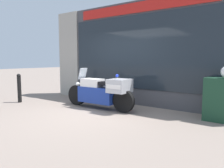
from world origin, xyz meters
name	(u,v)px	position (x,y,z in m)	size (l,w,h in m)	color
ground_plane	(90,114)	(0.00, 0.00, 0.00)	(60.00, 60.00, 0.00)	gray
shop_building	(117,54)	(-0.46, 2.00, 1.68)	(6.55, 0.55, 3.35)	#424247
window_display	(140,89)	(0.45, 2.03, 0.49)	(5.05, 0.30, 2.10)	slate
paramedic_motorcycle	(102,91)	(-0.08, 0.67, 0.54)	(2.46, 0.65, 1.22)	black
utility_cabinet	(221,99)	(3.04, 1.38, 0.53)	(0.74, 0.53, 1.06)	#193D28
street_bollard	(19,88)	(-3.07, -0.24, 0.52)	(0.14, 0.14, 1.00)	black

